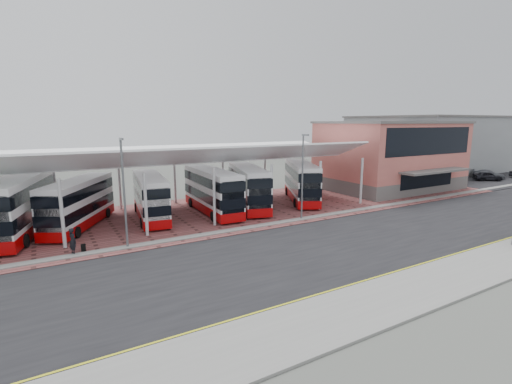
# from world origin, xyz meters

# --- Properties ---
(ground) EXTENTS (140.00, 140.00, 0.00)m
(ground) POSITION_xyz_m (0.00, 0.00, 0.00)
(ground) COLOR #4A4D47
(road) EXTENTS (120.00, 14.00, 0.02)m
(road) POSITION_xyz_m (0.00, -1.00, 0.01)
(road) COLOR black
(road) RESTS_ON ground
(forecourt) EXTENTS (72.00, 16.00, 0.06)m
(forecourt) POSITION_xyz_m (2.00, 13.00, 0.03)
(forecourt) COLOR brown
(forecourt) RESTS_ON ground
(sidewalk) EXTENTS (120.00, 4.00, 0.14)m
(sidewalk) POSITION_xyz_m (0.00, -9.00, 0.07)
(sidewalk) COLOR slate
(sidewalk) RESTS_ON ground
(north_kerb) EXTENTS (120.00, 0.80, 0.14)m
(north_kerb) POSITION_xyz_m (0.00, 6.20, 0.07)
(north_kerb) COLOR slate
(north_kerb) RESTS_ON ground
(carpark_surface) EXTENTS (22.00, 10.00, 0.08)m
(carpark_surface) POSITION_xyz_m (44.00, 10.00, 0.04)
(carpark_surface) COLOR black
(carpark_surface) RESTS_ON ground
(yellow_line_near) EXTENTS (120.00, 0.12, 0.01)m
(yellow_line_near) POSITION_xyz_m (0.00, -7.00, 0.03)
(yellow_line_near) COLOR gold
(yellow_line_near) RESTS_ON road
(yellow_line_far) EXTENTS (120.00, 0.12, 0.01)m
(yellow_line_far) POSITION_xyz_m (0.00, -6.70, 0.03)
(yellow_line_far) COLOR gold
(yellow_line_far) RESTS_ON road
(canopy) EXTENTS (37.00, 11.63, 7.07)m
(canopy) POSITION_xyz_m (-6.00, 13.94, 5.80)
(canopy) COLOR silver
(canopy) RESTS_ON ground
(terminal) EXTENTS (18.40, 14.40, 9.25)m
(terminal) POSITION_xyz_m (23.00, 13.92, 4.66)
(terminal) COLOR #5B5855
(terminal) RESTS_ON ground
(warehouse) EXTENTS (30.50, 20.50, 10.25)m
(warehouse) POSITION_xyz_m (48.00, 24.00, 5.15)
(warehouse) COLOR gray
(warehouse) RESTS_ON ground
(lamp_west) EXTENTS (0.16, 0.90, 8.07)m
(lamp_west) POSITION_xyz_m (-14.00, 6.27, 4.36)
(lamp_west) COLOR slate
(lamp_west) RESTS_ON ground
(lamp_east) EXTENTS (0.16, 0.90, 8.07)m
(lamp_east) POSITION_xyz_m (2.00, 6.27, 4.36)
(lamp_east) COLOR slate
(lamp_east) RESTS_ON ground
(bus_0) EXTENTS (5.49, 11.85, 4.76)m
(bus_0) POSITION_xyz_m (-20.83, 13.76, 2.43)
(bus_0) COLOR white
(bus_0) RESTS_ON forecourt
(bus_1) EXTENTS (6.96, 10.01, 4.18)m
(bus_1) POSITION_xyz_m (-16.45, 13.93, 2.14)
(bus_1) COLOR white
(bus_1) RESTS_ON forecourt
(bus_2) EXTENTS (3.71, 10.28, 4.14)m
(bus_2) POSITION_xyz_m (-10.28, 13.84, 2.12)
(bus_2) COLOR white
(bus_2) RESTS_ON forecourt
(bus_3) EXTENTS (3.07, 10.76, 4.39)m
(bus_3) POSITION_xyz_m (-4.24, 13.01, 2.24)
(bus_3) COLOR white
(bus_3) RESTS_ON forecourt
(bus_4) EXTENTS (5.45, 10.95, 4.41)m
(bus_4) POSITION_xyz_m (-0.02, 13.10, 2.25)
(bus_4) COLOR white
(bus_4) RESTS_ON forecourt
(bus_5) EXTENTS (7.13, 10.68, 4.43)m
(bus_5) POSITION_xyz_m (7.06, 13.09, 2.26)
(bus_5) COLOR white
(bus_5) RESTS_ON forecourt
(pedestrian) EXTENTS (0.67, 0.80, 1.88)m
(pedestrian) POSITION_xyz_m (-17.57, 6.66, 1.00)
(pedestrian) COLOR black
(pedestrian) RESTS_ON forecourt
(suitcase) EXTENTS (0.31, 0.22, 0.54)m
(suitcase) POSITION_xyz_m (-16.92, 6.92, 0.33)
(suitcase) COLOR black
(suitcase) RESTS_ON forecourt
(carpark_car_a) EXTENTS (4.36, 3.65, 1.40)m
(carpark_car_a) POSITION_xyz_m (41.49, 10.36, 0.78)
(carpark_car_a) COLOR black
(carpark_car_a) RESTS_ON carpark_surface
(carpark_car_b) EXTENTS (3.91, 5.00, 1.35)m
(carpark_car_b) POSITION_xyz_m (44.08, 11.59, 0.76)
(carpark_car_b) COLOR #565860
(carpark_car_b) RESTS_ON carpark_surface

